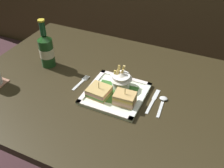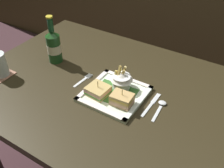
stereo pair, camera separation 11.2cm
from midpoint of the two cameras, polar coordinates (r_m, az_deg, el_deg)
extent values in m
cube|color=#2C2414|center=(1.18, -3.47, -1.58)|extent=(1.30, 0.91, 0.04)
cylinder|color=black|center=(1.91, -13.16, 1.26)|extent=(0.07, 0.07, 0.70)
cube|color=white|center=(1.12, -2.07, -2.35)|extent=(0.26, 0.26, 0.01)
cube|color=#366A29|center=(1.12, -2.08, -2.12)|extent=(0.19, 0.16, 0.00)
cube|color=white|center=(1.04, -4.97, -5.88)|extent=(0.26, 0.02, 0.01)
cube|color=white|center=(1.20, 0.42, 1.30)|extent=(0.26, 0.02, 0.01)
cube|color=white|center=(1.16, -7.31, -0.45)|extent=(0.02, 0.26, 0.01)
cube|color=white|center=(1.08, 3.57, -3.73)|extent=(0.02, 0.26, 0.01)
cube|color=tan|center=(1.11, -5.81, -2.42)|extent=(0.10, 0.09, 0.01)
cube|color=#4C8A3C|center=(1.11, -5.83, -2.12)|extent=(0.10, 0.09, 0.01)
cube|color=tan|center=(1.10, -5.86, -1.81)|extent=(0.10, 0.09, 0.01)
cube|color=#DB9D95|center=(1.10, -5.89, -1.50)|extent=(0.10, 0.09, 0.01)
cube|color=tan|center=(1.09, -5.91, -1.19)|extent=(0.10, 0.09, 0.01)
cylinder|color=tan|center=(1.09, -5.91, -1.17)|extent=(0.00, 0.00, 0.07)
cube|color=tan|center=(1.07, -0.16, -4.15)|extent=(0.09, 0.07, 0.01)
cube|color=#DB9E8B|center=(1.06, -0.16, -3.76)|extent=(0.09, 0.07, 0.01)
cube|color=tan|center=(1.05, -0.16, -3.36)|extent=(0.09, 0.07, 0.01)
cube|color=gold|center=(1.05, -0.16, -2.96)|extent=(0.09, 0.07, 0.01)
cube|color=tan|center=(1.04, -0.16, -2.56)|extent=(0.09, 0.07, 0.01)
cylinder|color=tan|center=(1.04, -0.16, -2.76)|extent=(0.00, 0.00, 0.08)
cylinder|color=silver|center=(1.13, -0.79, 0.55)|extent=(0.08, 0.08, 0.06)
cone|color=silver|center=(1.11, -0.81, 1.73)|extent=(0.10, 0.10, 0.03)
cube|color=#E6BE5E|center=(1.11, -1.49, 2.34)|extent=(0.01, 0.03, 0.07)
cube|color=#D9BB58|center=(1.12, -2.22, 1.89)|extent=(0.01, 0.02, 0.05)
cube|color=#F7CC87|center=(1.12, -1.55, 2.02)|extent=(0.01, 0.01, 0.05)
cube|color=#EFDE76|center=(1.13, -1.50, 2.44)|extent=(0.02, 0.02, 0.05)
cube|color=#EAC36A|center=(1.13, -0.66, 2.12)|extent=(0.02, 0.01, 0.05)
cube|color=#F6D77F|center=(1.13, -0.42, 2.77)|extent=(0.02, 0.01, 0.06)
cylinder|color=#1D4821|center=(1.33, -16.78, 6.65)|extent=(0.07, 0.07, 0.15)
cone|color=#1B461A|center=(1.29, -17.47, 9.87)|extent=(0.07, 0.07, 0.02)
cylinder|color=#134224|center=(1.27, -17.88, 11.74)|extent=(0.03, 0.03, 0.07)
cylinder|color=gold|center=(1.25, -18.23, 13.32)|extent=(0.03, 0.03, 0.01)
cylinder|color=beige|center=(1.33, -16.80, 6.76)|extent=(0.07, 0.07, 0.05)
cube|color=silver|center=(1.19, -10.24, -0.31)|extent=(0.02, 0.09, 0.00)
cube|color=silver|center=(1.23, -8.52, 1.26)|extent=(0.03, 0.04, 0.00)
cube|color=silver|center=(1.07, 5.58, -5.16)|extent=(0.01, 0.10, 0.00)
cube|color=silver|center=(1.13, 7.10, -2.52)|extent=(0.02, 0.07, 0.00)
cube|color=silver|center=(1.06, 7.80, -5.81)|extent=(0.02, 0.10, 0.00)
ellipsoid|color=silver|center=(1.11, 8.69, -3.34)|extent=(0.04, 0.03, 0.01)
camera|label=1|loc=(0.06, -92.86, -2.27)|focal=40.72mm
camera|label=2|loc=(0.06, 87.14, 2.27)|focal=40.72mm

